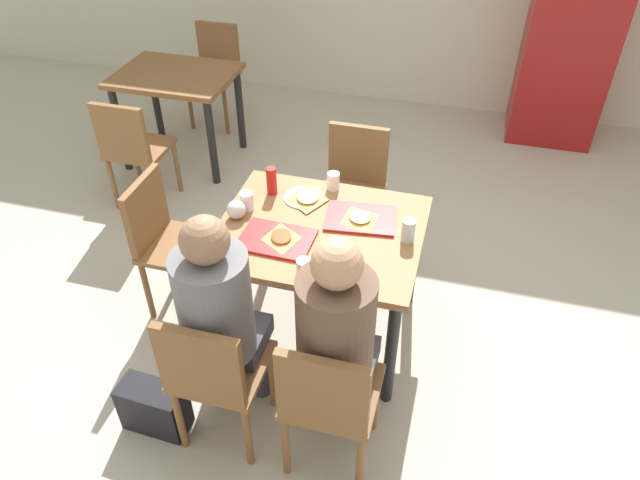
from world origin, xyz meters
name	(u,v)px	position (x,y,z in m)	size (l,w,h in m)	color
ground_plane	(320,330)	(0.00, 0.00, -0.01)	(10.00, 10.00, 0.02)	#B2AD9E
main_table	(320,244)	(0.00, 0.00, 0.64)	(1.04, 0.87, 0.75)	olive
chair_near_left	(213,372)	(-0.26, -0.82, 0.51)	(0.40, 0.40, 0.86)	brown
chair_near_right	(328,398)	(0.26, -0.82, 0.51)	(0.40, 0.40, 0.86)	brown
chair_far_side	(354,183)	(0.00, 0.82, 0.51)	(0.40, 0.40, 0.86)	brown
chair_left_end	(166,236)	(-0.91, 0.00, 0.51)	(0.40, 0.40, 0.86)	brown
person_in_red	(220,310)	(-0.26, -0.68, 0.75)	(0.32, 0.42, 1.27)	#383842
person_in_brown_jacket	(337,334)	(0.26, -0.68, 0.75)	(0.32, 0.42, 1.27)	#383842
tray_red_near	(276,240)	(-0.18, -0.15, 0.75)	(0.36, 0.26, 0.02)	red
tray_red_far	(361,218)	(0.18, 0.13, 0.75)	(0.36, 0.26, 0.02)	red
paper_plate_center	(304,197)	(-0.16, 0.24, 0.75)	(0.22, 0.22, 0.01)	white
paper_plate_near_edge	(338,263)	(0.16, -0.24, 0.75)	(0.22, 0.22, 0.01)	white
pizza_slice_a	(281,237)	(-0.16, -0.15, 0.77)	(0.20, 0.22, 0.02)	tan
pizza_slice_b	(360,218)	(0.18, 0.11, 0.77)	(0.23, 0.23, 0.02)	tan
pizza_slice_c	(308,198)	(-0.13, 0.23, 0.76)	(0.21, 0.24, 0.02)	tan
plastic_cup_a	(333,181)	(-0.03, 0.37, 0.80)	(0.07, 0.07, 0.10)	white
plastic_cup_b	(304,269)	(0.03, -0.37, 0.80)	(0.07, 0.07, 0.10)	white
plastic_cup_c	(247,201)	(-0.42, 0.07, 0.80)	(0.07, 0.07, 0.10)	white
soda_can	(408,231)	(0.44, 0.02, 0.81)	(0.07, 0.07, 0.12)	#B7BCC6
condiment_bottle	(272,181)	(-0.34, 0.24, 0.83)	(0.06, 0.06, 0.16)	red
foil_bundle	(236,210)	(-0.44, -0.02, 0.80)	(0.10, 0.10, 0.10)	silver
handbag	(154,407)	(-0.61, -0.84, 0.14)	(0.32, 0.16, 0.28)	black
drink_fridge	(573,27)	(1.33, 2.85, 0.95)	(0.70, 0.60, 1.90)	maroon
background_table	(177,89)	(-1.60, 1.59, 0.62)	(0.90, 0.70, 0.75)	brown
background_chair_near	(132,146)	(-1.60, 0.86, 0.51)	(0.40, 0.40, 0.86)	brown
background_chair_far	(216,67)	(-1.60, 2.32, 0.51)	(0.40, 0.40, 0.86)	brown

